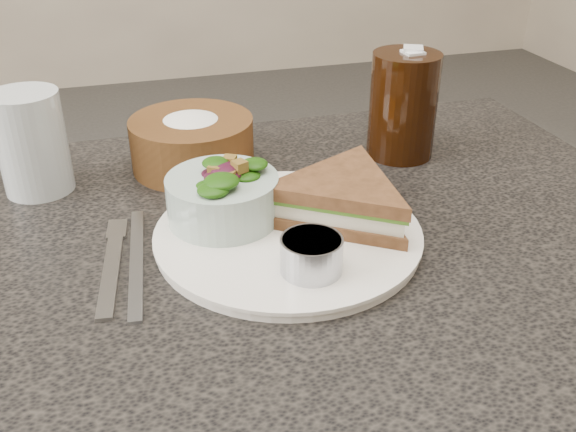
% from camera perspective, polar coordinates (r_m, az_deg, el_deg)
% --- Properties ---
extents(dinner_plate, '(0.29, 0.29, 0.01)m').
position_cam_1_polar(dinner_plate, '(0.70, 0.00, -1.71)').
color(dinner_plate, white).
rests_on(dinner_plate, dining_table).
extents(sandwich, '(0.26, 0.26, 0.05)m').
position_cam_1_polar(sandwich, '(0.70, 4.81, 1.52)').
color(sandwich, brown).
rests_on(sandwich, dinner_plate).
extents(salad_bowl, '(0.16, 0.16, 0.07)m').
position_cam_1_polar(salad_bowl, '(0.70, -5.85, 2.25)').
color(salad_bowl, '#A1B8AD').
rests_on(salad_bowl, dinner_plate).
extents(dressing_ramekin, '(0.08, 0.08, 0.04)m').
position_cam_1_polar(dressing_ramekin, '(0.62, 2.09, -3.50)').
color(dressing_ramekin, '#A5A9B3').
rests_on(dressing_ramekin, dinner_plate).
extents(orange_wedge, '(0.09, 0.09, 0.03)m').
position_cam_1_polar(orange_wedge, '(0.76, 0.45, 2.73)').
color(orange_wedge, '#FF6104').
rests_on(orange_wedge, dinner_plate).
extents(fork, '(0.04, 0.16, 0.00)m').
position_cam_1_polar(fork, '(0.67, -15.44, -4.64)').
color(fork, '#A4A5A5').
rests_on(fork, dining_table).
extents(knife, '(0.03, 0.21, 0.00)m').
position_cam_1_polar(knife, '(0.68, -13.32, -3.88)').
color(knife, '#A3A8B0').
rests_on(knife, dining_table).
extents(bread_basket, '(0.19, 0.19, 0.09)m').
position_cam_1_polar(bread_basket, '(0.86, -8.56, 7.16)').
color(bread_basket, brown).
rests_on(bread_basket, dining_table).
extents(cola_glass, '(0.10, 0.10, 0.15)m').
position_cam_1_polar(cola_glass, '(0.89, 10.23, 10.01)').
color(cola_glass, black).
rests_on(cola_glass, dining_table).
extents(water_glass, '(0.09, 0.09, 0.13)m').
position_cam_1_polar(water_glass, '(0.84, -21.82, 6.07)').
color(water_glass, silver).
rests_on(water_glass, dining_table).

